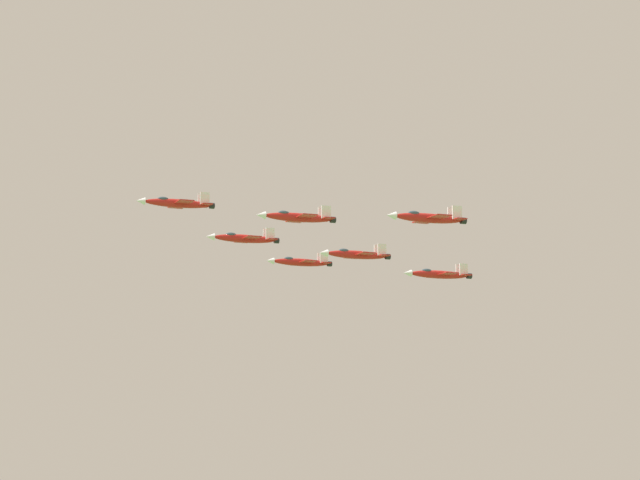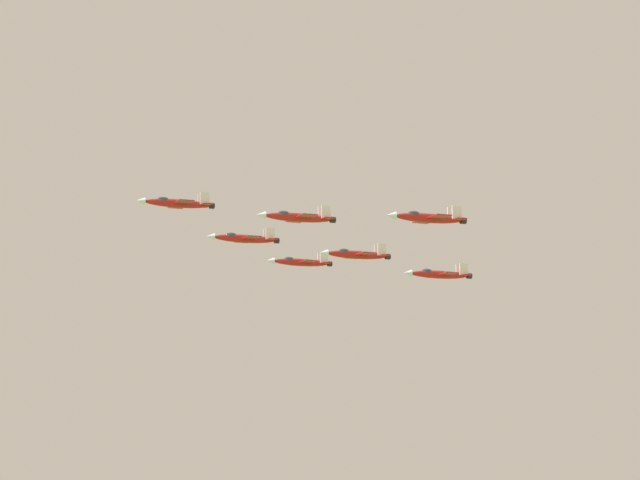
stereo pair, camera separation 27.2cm
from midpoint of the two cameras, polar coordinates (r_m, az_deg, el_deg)
The scene contains 7 objects.
jet_lead at distance 225.03m, azimuth -7.02°, elevation 1.82°, with size 14.63×9.72×3.26m.
jet_left_wingman at distance 214.84m, azimuth -1.06°, elevation 1.14°, with size 14.78×9.82×3.29m.
jet_right_wingman at distance 244.89m, azimuth -3.72°, elevation 0.08°, with size 15.27×10.13×3.40m.
jet_left_outer at distance 207.66m, azimuth 5.40°, elevation 1.10°, with size 15.14×10.02×3.35m.
jet_right_outer at distance 265.82m, azimuth -0.92°, elevation -1.10°, with size 15.19×10.07×3.38m.
jet_slot_rear at distance 235.99m, azimuth 1.86°, elevation -0.72°, with size 14.99×9.91×3.32m.
jet_trailing at distance 243.70m, azimuth 5.94°, elevation -1.69°, with size 14.85×9.90×3.33m.
Camera 2 is at (114.21, 150.70, 101.93)m, focal length 64.82 mm.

